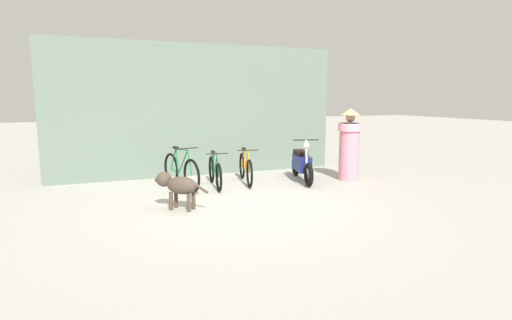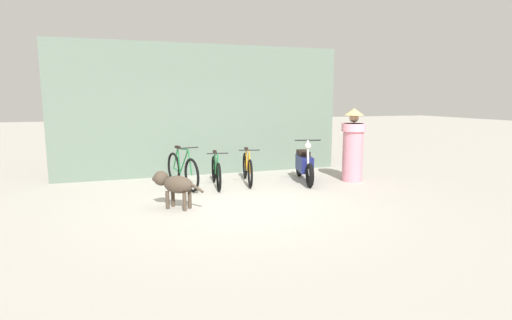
# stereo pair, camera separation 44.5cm
# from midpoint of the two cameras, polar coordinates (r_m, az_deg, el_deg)

# --- Properties ---
(ground_plane) EXTENTS (60.00, 60.00, 0.00)m
(ground_plane) POSITION_cam_midpoint_polar(r_m,az_deg,el_deg) (7.39, -3.83, -6.34)
(ground_plane) COLOR #ADA89E
(shop_wall_back) EXTENTS (7.22, 0.20, 3.25)m
(shop_wall_back) POSITION_cam_midpoint_polar(r_m,az_deg,el_deg) (10.17, -9.37, 7.00)
(shop_wall_back) COLOR slate
(shop_wall_back) RESTS_ON ground
(bicycle_0) EXTENTS (0.54, 1.71, 0.92)m
(bicycle_0) POSITION_cam_midpoint_polar(r_m,az_deg,el_deg) (8.79, -12.12, -1.58)
(bicycle_0) COLOR black
(bicycle_0) RESTS_ON ground
(bicycle_1) EXTENTS (0.46, 1.61, 0.79)m
(bicycle_1) POSITION_cam_midpoint_polar(r_m,az_deg,el_deg) (8.83, -7.33, -1.73)
(bicycle_1) COLOR black
(bicycle_1) RESTS_ON ground
(bicycle_2) EXTENTS (0.48, 1.65, 0.82)m
(bicycle_2) POSITION_cam_midpoint_polar(r_m,az_deg,el_deg) (9.16, -2.89, -1.22)
(bicycle_2) COLOR black
(bicycle_2) RESTS_ON ground
(motorcycle) EXTENTS (0.64, 1.78, 1.02)m
(motorcycle) POSITION_cam_midpoint_polar(r_m,az_deg,el_deg) (9.37, 5.22, -0.61)
(motorcycle) COLOR black
(motorcycle) RESTS_ON ground
(stray_dog) EXTENTS (0.86, 0.76, 0.65)m
(stray_dog) POSITION_cam_midpoint_polar(r_m,az_deg,el_deg) (7.13, -12.92, -3.51)
(stray_dog) COLOR #4C3F33
(stray_dog) RESTS_ON ground
(person_in_robes) EXTENTS (0.72, 0.72, 1.70)m
(person_in_robes) POSITION_cam_midpoint_polar(r_m,az_deg,el_deg) (9.62, 11.92, 2.23)
(person_in_robes) COLOR pink
(person_in_robes) RESTS_ON ground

